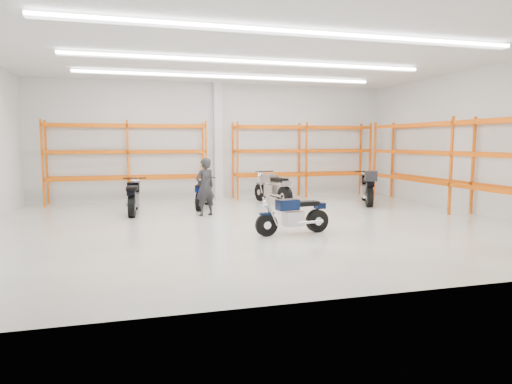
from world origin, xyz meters
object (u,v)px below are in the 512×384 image
object	(u,v)px
motorcycle_back_a	(133,198)
motorcycle_back_c	(274,189)
standing_man	(205,187)
motorcycle_main	(296,216)
motorcycle_back_b	(203,194)
motorcycle_back_d	(367,188)
structural_column	(218,141)

from	to	relation	value
motorcycle_back_a	motorcycle_back_c	distance (m)	5.04
standing_man	motorcycle_back_c	bearing A→B (deg)	-166.08
motorcycle_main	motorcycle_back_a	xyz separation A→B (m)	(-3.78, 4.24, 0.06)
motorcycle_back_a	motorcycle_back_c	world-z (taller)	motorcycle_back_c
motorcycle_back_b	motorcycle_back_d	bearing A→B (deg)	-6.49
motorcycle_back_b	motorcycle_back_c	xyz separation A→B (m)	(2.65, 0.43, 0.07)
motorcycle_main	motorcycle_back_a	bearing A→B (deg)	131.71
motorcycle_back_c	structural_column	size ratio (longest dim) A/B	0.51
motorcycle_back_b	standing_man	distance (m)	1.62
motorcycle_back_b	structural_column	size ratio (longest dim) A/B	0.44
motorcycle_back_a	structural_column	bearing A→B (deg)	43.16
standing_man	motorcycle_back_b	bearing A→B (deg)	-117.68
motorcycle_main	motorcycle_back_d	xyz separation A→B (m)	(4.30, 4.24, 0.16)
structural_column	motorcycle_back_c	bearing A→B (deg)	-50.15
motorcycle_main	motorcycle_back_c	size ratio (longest dim) A/B	0.84
structural_column	standing_man	bearing A→B (deg)	-106.40
structural_column	motorcycle_back_d	bearing A→B (deg)	-32.55
motorcycle_back_c	motorcycle_back_d	distance (m)	3.35
motorcycle_back_c	structural_column	bearing A→B (deg)	129.85
motorcycle_back_d	structural_column	size ratio (longest dim) A/B	0.52
motorcycle_main	motorcycle_back_d	world-z (taller)	motorcycle_back_d
motorcycle_back_d	standing_man	world-z (taller)	standing_man
motorcycle_main	motorcycle_back_b	xyz separation A→B (m)	(-1.51, 4.90, 0.03)
standing_man	motorcycle_back_d	bearing A→B (deg)	167.18
motorcycle_main	standing_man	world-z (taller)	standing_man
motorcycle_back_d	standing_man	bearing A→B (deg)	-171.41
motorcycle_back_a	motorcycle_back_c	xyz separation A→B (m)	(4.92, 1.09, 0.03)
standing_man	structural_column	size ratio (longest dim) A/B	0.39
motorcycle_back_b	standing_man	xyz separation A→B (m)	(-0.17, -1.56, 0.40)
motorcycle_back_c	motorcycle_main	bearing A→B (deg)	-102.05
motorcycle_back_a	structural_column	world-z (taller)	structural_column
motorcycle_back_b	motorcycle_back_a	bearing A→B (deg)	-163.91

